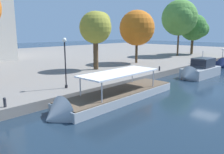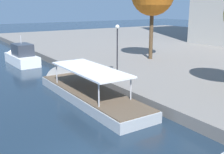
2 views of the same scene
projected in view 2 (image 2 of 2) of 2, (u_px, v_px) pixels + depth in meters
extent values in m
cube|color=white|center=(22.00, 61.00, 34.85)|extent=(6.64, 2.78, 1.62)
cone|color=white|center=(13.00, 57.00, 37.73)|extent=(1.31, 2.41, 2.35)
cube|color=#2D333D|center=(22.00, 50.00, 34.09)|extent=(3.03, 2.12, 1.43)
cube|color=black|center=(19.00, 48.00, 34.97)|extent=(0.87, 1.89, 0.86)
cylinder|color=silver|center=(21.00, 40.00, 34.04)|extent=(0.08, 0.08, 1.02)
cube|color=#9EA3A8|center=(90.00, 98.00, 21.61)|extent=(12.72, 3.31, 1.12)
cone|color=#9EA3A8|center=(57.00, 79.00, 27.15)|extent=(1.42, 2.91, 2.90)
cube|color=brown|center=(90.00, 91.00, 21.46)|extent=(12.46, 3.14, 0.08)
cylinder|color=#B2B2B7|center=(57.00, 73.00, 23.39)|extent=(0.10, 0.10, 1.61)
cylinder|color=#B2B2B7|center=(84.00, 70.00, 24.76)|extent=(0.10, 0.10, 1.61)
cylinder|color=#B2B2B7|center=(99.00, 95.00, 17.74)|extent=(0.10, 0.10, 1.61)
cylinder|color=#B2B2B7|center=(131.00, 88.00, 19.12)|extent=(0.10, 0.10, 1.61)
cube|color=silver|center=(90.00, 69.00, 21.04)|extent=(7.89, 3.02, 0.12)
cylinder|color=#2D2D33|center=(74.00, 63.00, 30.23)|extent=(0.20, 0.20, 0.55)
sphere|color=#2D2D33|center=(74.00, 60.00, 30.15)|extent=(0.22, 0.22, 0.22)
cylinder|color=black|center=(117.00, 53.00, 25.44)|extent=(0.12, 0.12, 4.37)
sphere|color=white|center=(117.00, 27.00, 24.85)|extent=(0.38, 0.38, 0.38)
cylinder|color=black|center=(117.00, 74.00, 25.95)|extent=(0.26, 0.26, 0.30)
cylinder|color=#4C3823|center=(151.00, 35.00, 33.54)|extent=(0.46, 0.46, 5.83)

